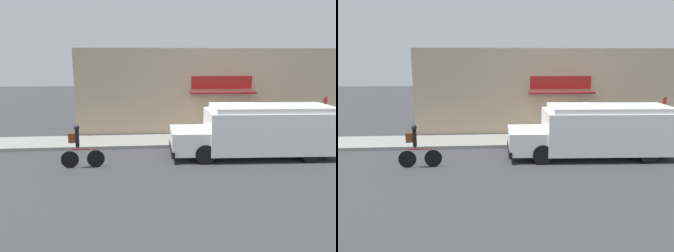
# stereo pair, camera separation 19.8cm
# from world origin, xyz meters

# --- Properties ---
(ground_plane) EXTENTS (70.00, 70.00, 0.00)m
(ground_plane) POSITION_xyz_m (0.00, 0.00, 0.00)
(ground_plane) COLOR #38383A
(sidewalk) EXTENTS (28.00, 2.24, 0.16)m
(sidewalk) POSITION_xyz_m (0.00, 1.12, 0.08)
(sidewalk) COLOR gray
(sidewalk) RESTS_ON ground_plane
(storefront) EXTENTS (14.33, 0.80, 4.60)m
(storefront) POSITION_xyz_m (0.01, 2.41, 2.31)
(storefront) COLOR tan
(storefront) RESTS_ON ground_plane
(school_bus) EXTENTS (6.93, 2.79, 2.18)m
(school_bus) POSITION_xyz_m (1.18, -1.55, 1.14)
(school_bus) COLOR white
(school_bus) RESTS_ON ground_plane
(cyclist) EXTENTS (1.63, 0.21, 1.66)m
(cyclist) POSITION_xyz_m (-6.16, -2.43, 0.80)
(cyclist) COLOR black
(cyclist) RESTS_ON ground_plane
(stop_sign_post) EXTENTS (0.45, 0.45, 2.16)m
(stop_sign_post) POSITION_xyz_m (5.01, 0.34, 1.61)
(stop_sign_post) COLOR slate
(stop_sign_post) RESTS_ON sidewalk
(trash_bin) EXTENTS (0.52, 0.52, 0.76)m
(trash_bin) POSITION_xyz_m (1.27, 1.38, 0.54)
(trash_bin) COLOR #2D5138
(trash_bin) RESTS_ON sidewalk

